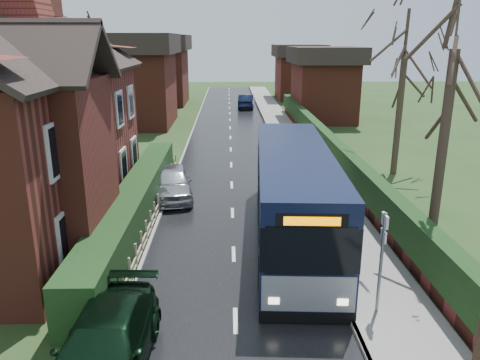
{
  "coord_description": "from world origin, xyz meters",
  "views": [
    {
      "loc": [
        -0.15,
        -12.76,
        7.16
      ],
      "look_at": [
        0.3,
        4.98,
        1.8
      ],
      "focal_mm": 35.0,
      "sensor_mm": 36.0,
      "label": 1
    }
  ],
  "objects_px": {
    "car_green": "(104,347)",
    "bus": "(293,196)",
    "car_silver": "(172,182)",
    "bus_stop_sign": "(382,249)"
  },
  "relations": [
    {
      "from": "car_green",
      "to": "bus",
      "type": "bearing_deg",
      "value": 56.41
    },
    {
      "from": "car_silver",
      "to": "car_green",
      "type": "height_order",
      "value": "car_silver"
    },
    {
      "from": "car_green",
      "to": "bus_stop_sign",
      "type": "xyz_separation_m",
      "value": [
        6.71,
        2.17,
        1.25
      ]
    },
    {
      "from": "bus",
      "to": "car_silver",
      "type": "distance_m",
      "value": 7.06
    },
    {
      "from": "car_silver",
      "to": "car_green",
      "type": "xyz_separation_m",
      "value": [
        -0.1,
        -12.14,
        -0.05
      ]
    },
    {
      "from": "bus",
      "to": "bus_stop_sign",
      "type": "height_order",
      "value": "bus"
    },
    {
      "from": "bus",
      "to": "car_silver",
      "type": "bearing_deg",
      "value": 138.97
    },
    {
      "from": "car_silver",
      "to": "bus_stop_sign",
      "type": "distance_m",
      "value": 12.03
    },
    {
      "from": "car_silver",
      "to": "car_green",
      "type": "bearing_deg",
      "value": -98.51
    },
    {
      "from": "bus",
      "to": "car_green",
      "type": "relative_size",
      "value": 2.35
    }
  ]
}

